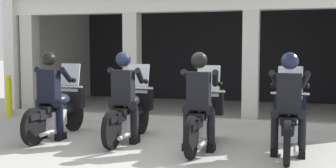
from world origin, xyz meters
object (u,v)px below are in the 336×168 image
object	(u,v)px
police_officer_far_left	(50,88)
police_officer_center_right	(199,93)
motorcycle_far_right	(289,121)
bollard_kerbside	(9,96)
police_officer_center_left	(124,89)
motorcycle_center_right	(203,117)
motorcycle_far_left	(59,110)
police_officer_far_right	(289,95)
motorcycle_center_left	(130,112)

from	to	relation	value
police_officer_far_left	police_officer_center_right	world-z (taller)	same
motorcycle_far_right	bollard_kerbside	bearing A→B (deg)	172.68
police_officer_far_left	police_officer_center_right	xyz separation A→B (m)	(2.76, -0.10, 0.00)
police_officer_center_left	motorcycle_center_right	distance (m)	1.45
motorcycle_far_left	motorcycle_center_right	xyz separation A→B (m)	(2.76, -0.10, 0.00)
motorcycle_far_left	police_officer_far_right	size ratio (longest dim) A/B	1.29
police_officer_center_left	motorcycle_center_right	size ratio (longest dim) A/B	0.78
motorcycle_center_right	motorcycle_far_right	size ratio (longest dim) A/B	1.00
motorcycle_center_right	police_officer_far_right	distance (m)	1.47
motorcycle_center_left	motorcycle_center_right	bearing A→B (deg)	-4.96
bollard_kerbside	motorcycle_center_right	bearing A→B (deg)	-20.43
police_officer_center_left	motorcycle_far_right	world-z (taller)	police_officer_center_left
motorcycle_far_right	police_officer_far_right	size ratio (longest dim) A/B	1.29
motorcycle_center_left	police_officer_center_right	size ratio (longest dim) A/B	1.29
motorcycle_far_left	police_officer_center_right	distance (m)	2.82
police_officer_far_left	bollard_kerbside	distance (m)	3.27
police_officer_far_left	bollard_kerbside	xyz separation A→B (m)	(-2.45, 2.12, -0.44)
motorcycle_far_left	police_officer_center_left	distance (m)	1.46
motorcycle_center_left	motorcycle_far_right	xyz separation A→B (m)	(2.76, -0.21, 0.00)
police_officer_far_left	motorcycle_far_right	xyz separation A→B (m)	(4.15, 0.19, -0.44)
motorcycle_center_left	motorcycle_far_right	size ratio (longest dim) A/B	1.00
police_officer_center_right	police_officer_far_right	size ratio (longest dim) A/B	1.00
police_officer_far_left	motorcycle_center_left	distance (m)	1.50
police_officer_center_left	bollard_kerbside	xyz separation A→B (m)	(-3.83, 2.01, -0.44)
police_officer_center_right	police_officer_far_right	xyz separation A→B (m)	(1.38, 0.01, 0.00)
police_officer_far_left	motorcycle_center_left	xyz separation A→B (m)	(1.38, 0.40, -0.44)
motorcycle_center_right	police_officer_center_right	distance (m)	0.52
police_officer_center_left	motorcycle_center_left	bearing A→B (deg)	93.65
police_officer_far_left	motorcycle_far_left	bearing A→B (deg)	87.75
motorcycle_center_left	bollard_kerbside	world-z (taller)	motorcycle_center_left
police_officer_far_right	police_officer_center_left	bearing A→B (deg)	-175.29
motorcycle_center_right	police_officer_far_right	xyz separation A→B (m)	(1.38, -0.28, 0.44)
motorcycle_far_left	motorcycle_center_right	distance (m)	2.77
police_officer_far_right	motorcycle_far_left	bearing A→B (deg)	-176.19
motorcycle_center_left	police_officer_center_right	xyz separation A→B (m)	(1.38, -0.50, 0.44)
motorcycle_far_left	motorcycle_center_right	size ratio (longest dim) A/B	1.00
police_officer_far_right	police_officer_center_right	bearing A→B (deg)	-170.69
motorcycle_center_right	bollard_kerbside	xyz separation A→B (m)	(-5.21, 1.94, -0.00)
motorcycle_center_right	motorcycle_far_left	bearing A→B (deg)	175.97
motorcycle_far_right	police_officer_far_right	bearing A→B (deg)	-81.23
police_officer_center_right	motorcycle_center_left	bearing A→B (deg)	158.20
motorcycle_center_right	police_officer_far_right	size ratio (longest dim) A/B	1.29
police_officer_center_left	motorcycle_far_right	bearing A→B (deg)	5.45
motorcycle_far_left	police_officer_center_right	size ratio (longest dim) A/B	1.29
motorcycle_far_left	motorcycle_far_right	xyz separation A→B (m)	(4.15, -0.10, 0.00)
motorcycle_far_left	motorcycle_center_right	world-z (taller)	same
motorcycle_center_left	police_officer_center_left	distance (m)	0.52
police_officer_far_left	police_officer_center_left	xyz separation A→B (m)	(1.38, 0.11, 0.00)
police_officer_center_left	bollard_kerbside	distance (m)	4.34
motorcycle_center_right	bollard_kerbside	bearing A→B (deg)	157.66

